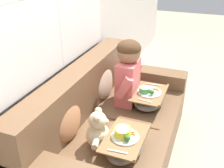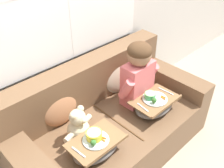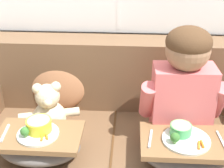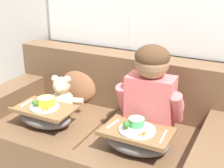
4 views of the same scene
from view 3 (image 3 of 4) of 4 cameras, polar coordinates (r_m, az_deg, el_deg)
name	(u,v)px [view 3 (image 3 of 4)]	position (r m, az deg, el deg)	size (l,w,h in m)	color
couch	(114,145)	(1.94, 0.37, -11.07)	(1.92, 0.98, 0.88)	brown
throw_pillow_behind_child	(175,85)	(1.99, 11.50, -0.18)	(0.41, 0.20, 0.42)	#C1B293
throw_pillow_behind_teddy	(59,82)	(2.02, -9.75, 0.45)	(0.38, 0.18, 0.39)	#B2754C
child_figure	(184,81)	(1.68, 13.08, 0.54)	(0.46, 0.23, 0.65)	#DB6666
teddy_bear	(49,112)	(1.82, -11.42, -5.05)	(0.34, 0.25, 0.32)	beige
lap_tray_child	(184,150)	(1.64, 13.09, -11.75)	(0.45, 0.30, 0.21)	slate
lap_tray_teddy	(40,144)	(1.68, -13.12, -10.65)	(0.44, 0.29, 0.21)	slate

